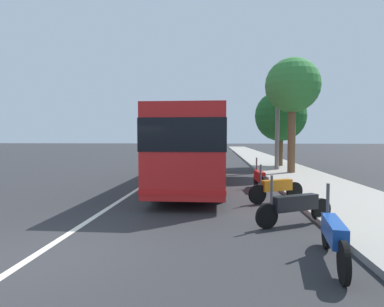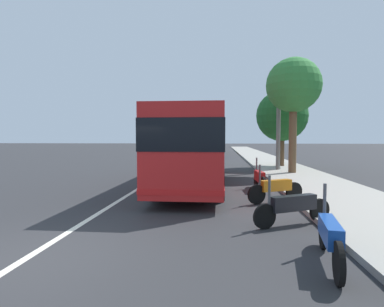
% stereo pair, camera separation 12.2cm
% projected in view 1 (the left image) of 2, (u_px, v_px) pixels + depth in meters
% --- Properties ---
extents(ground_plane, '(220.00, 220.00, 0.00)m').
position_uv_depth(ground_plane, '(29.00, 259.00, 5.37)').
color(ground_plane, '#2D2D30').
extents(sidewalk_curb, '(110.00, 3.60, 0.14)m').
position_uv_depth(sidewalk_curb, '(307.00, 181.00, 14.70)').
color(sidewalk_curb, '#9E998E').
rests_on(sidewalk_curb, ground).
extents(lane_divider_line, '(110.00, 0.16, 0.01)m').
position_uv_depth(lane_divider_line, '(151.00, 180.00, 15.32)').
color(lane_divider_line, silver).
rests_on(lane_divider_line, ground).
extents(coach_bus, '(11.06, 2.54, 3.12)m').
position_uv_depth(coach_bus, '(196.00, 145.00, 13.91)').
color(coach_bus, red).
rests_on(coach_bus, ground).
extents(motorcycle_angled, '(2.12, 0.45, 1.26)m').
position_uv_depth(motorcycle_angled, '(334.00, 236.00, 5.18)').
color(motorcycle_angled, black).
rests_on(motorcycle_angled, ground).
extents(motorcycle_mid_row, '(1.11, 2.02, 1.24)m').
position_uv_depth(motorcycle_mid_row, '(295.00, 206.00, 7.46)').
color(motorcycle_mid_row, black).
rests_on(motorcycle_mid_row, ground).
extents(motorcycle_nearest_curb, '(1.03, 1.91, 1.26)m').
position_uv_depth(motorcycle_nearest_curb, '(276.00, 188.00, 10.09)').
color(motorcycle_nearest_curb, black).
rests_on(motorcycle_nearest_curb, ground).
extents(motorcycle_far_end, '(2.22, 0.31, 1.28)m').
position_uv_depth(motorcycle_far_end, '(259.00, 178.00, 12.38)').
color(motorcycle_far_end, black).
rests_on(motorcycle_far_end, ground).
extents(car_ahead_same_lane, '(4.80, 2.15, 1.51)m').
position_uv_depth(car_ahead_same_lane, '(214.00, 147.00, 46.02)').
color(car_ahead_same_lane, '#2D7238').
rests_on(car_ahead_same_lane, ground).
extents(car_oncoming, '(4.06, 1.90, 1.51)m').
position_uv_depth(car_oncoming, '(208.00, 149.00, 40.25)').
color(car_oncoming, red).
rests_on(car_oncoming, ground).
extents(car_far_distant, '(4.23, 2.14, 1.45)m').
position_uv_depth(car_far_distant, '(212.00, 151.00, 33.78)').
color(car_far_distant, navy).
rests_on(car_far_distant, ground).
extents(roadside_tree_mid_block, '(3.06, 3.06, 6.60)m').
position_uv_depth(roadside_tree_mid_block, '(292.00, 87.00, 17.40)').
color(roadside_tree_mid_block, brown).
rests_on(roadside_tree_mid_block, ground).
extents(roadside_tree_far_block, '(3.56, 3.56, 5.45)m').
position_uv_depth(roadside_tree_far_block, '(280.00, 116.00, 21.72)').
color(roadside_tree_far_block, brown).
rests_on(roadside_tree_far_block, ground).
extents(utility_pole, '(0.26, 0.26, 6.64)m').
position_uv_depth(utility_pole, '(277.00, 118.00, 19.21)').
color(utility_pole, slate).
rests_on(utility_pole, ground).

